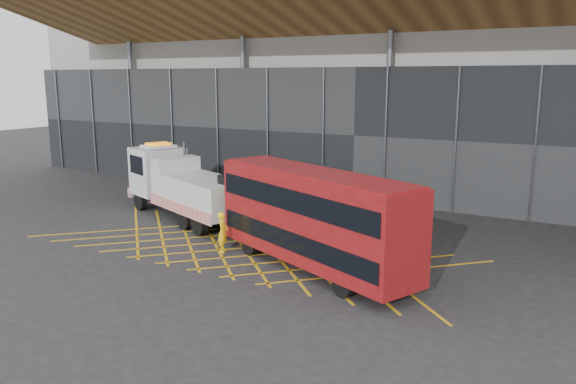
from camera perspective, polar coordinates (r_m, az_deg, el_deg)
The scene contains 6 objects.
ground_plane at distance 25.88m, azimuth -7.47°, elevation -5.14°, with size 120.00×120.00×0.00m, color #252527.
road_markings at distance 24.98m, azimuth -4.51°, elevation -5.67°, with size 19.96×7.16×0.01m.
construction_building at distance 40.36m, azimuth 10.80°, elevation 13.62°, with size 55.00×23.97×18.00m.
recovery_truck at distance 30.25m, azimuth -10.57°, elevation 0.67°, with size 10.76×6.01×3.85m.
bus_towed at distance 21.63m, azimuth 2.57°, elevation -2.40°, with size 9.69×5.91×3.92m.
worker at distance 24.32m, azimuth -6.64°, elevation -4.05°, with size 0.64×0.42×1.76m, color yellow.
Camera 1 is at (14.98, -19.76, 7.40)m, focal length 35.00 mm.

